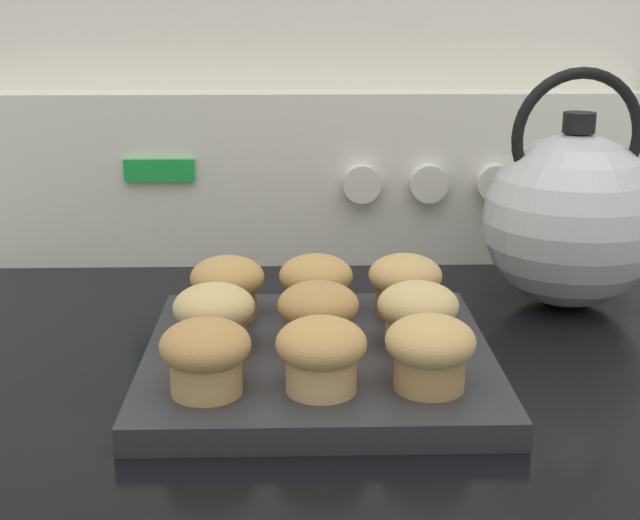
{
  "coord_description": "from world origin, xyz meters",
  "views": [
    {
      "loc": [
        -0.02,
        -0.44,
        1.2
      ],
      "look_at": [
        0.0,
        0.26,
        0.99
      ],
      "focal_mm": 50.0,
      "sensor_mm": 36.0,
      "label": 1
    }
  ],
  "objects": [
    {
      "name": "muffin_r0_c1",
      "position": [
        -0.0,
        0.18,
        0.94
      ],
      "size": [
        0.07,
        0.07,
        0.06
      ],
      "color": "tan",
      "rests_on": "muffin_pan"
    },
    {
      "name": "muffin_r0_c2",
      "position": [
        0.08,
        0.19,
        0.94
      ],
      "size": [
        0.07,
        0.07,
        0.06
      ],
      "color": "#A37A4C",
      "rests_on": "muffin_pan"
    },
    {
      "name": "muffin_r1_c1",
      "position": [
        -0.0,
        0.27,
        0.94
      ],
      "size": [
        0.07,
        0.07,
        0.06
      ],
      "color": "tan",
      "rests_on": "muffin_pan"
    },
    {
      "name": "muffin_r2_c1",
      "position": [
        -0.0,
        0.35,
        0.94
      ],
      "size": [
        0.07,
        0.07,
        0.06
      ],
      "color": "olive",
      "rests_on": "muffin_pan"
    },
    {
      "name": "muffin_pan",
      "position": [
        -0.0,
        0.27,
        0.9
      ],
      "size": [
        0.29,
        0.29,
        0.02
      ],
      "color": "#28282D",
      "rests_on": "stove_range"
    },
    {
      "name": "muffin_r1_c2",
      "position": [
        0.08,
        0.27,
        0.94
      ],
      "size": [
        0.07,
        0.07,
        0.06
      ],
      "color": "tan",
      "rests_on": "muffin_pan"
    },
    {
      "name": "tea_kettle",
      "position": [
        0.26,
        0.44,
        0.98
      ],
      "size": [
        0.21,
        0.18,
        0.24
      ],
      "color": "silver",
      "rests_on": "stove_range"
    },
    {
      "name": "muffin_r1_c0",
      "position": [
        -0.09,
        0.27,
        0.94
      ],
      "size": [
        0.07,
        0.07,
        0.06
      ],
      "color": "#A37A4C",
      "rests_on": "muffin_pan"
    },
    {
      "name": "muffin_r0_c0",
      "position": [
        -0.09,
        0.18,
        0.94
      ],
      "size": [
        0.07,
        0.07,
        0.06
      ],
      "color": "tan",
      "rests_on": "muffin_pan"
    },
    {
      "name": "muffin_r2_c0",
      "position": [
        -0.08,
        0.35,
        0.94
      ],
      "size": [
        0.07,
        0.07,
        0.06
      ],
      "color": "olive",
      "rests_on": "muffin_pan"
    },
    {
      "name": "control_panel",
      "position": [
        0.0,
        0.61,
        0.99
      ],
      "size": [
        0.78,
        0.07,
        0.2
      ],
      "color": "silver",
      "rests_on": "stove_range"
    },
    {
      "name": "muffin_r2_c2",
      "position": [
        0.08,
        0.35,
        0.94
      ],
      "size": [
        0.07,
        0.07,
        0.06
      ],
      "color": "olive",
      "rests_on": "muffin_pan"
    }
  ]
}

